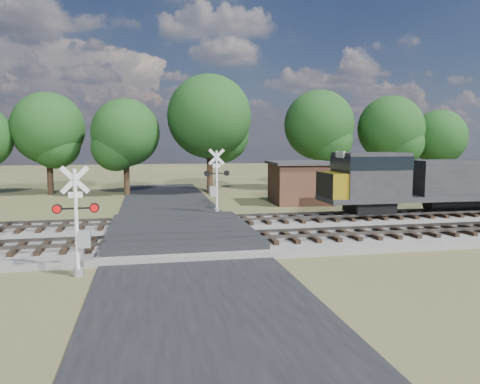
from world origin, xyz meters
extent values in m
plane|color=#484F2A|center=(0.00, 0.00, 0.00)|extent=(160.00, 160.00, 0.00)
cube|color=gray|center=(10.00, 0.50, 0.15)|extent=(140.00, 10.00, 0.30)
cube|color=black|center=(0.00, 0.00, 0.04)|extent=(7.00, 60.00, 0.08)
cube|color=#262628|center=(0.00, 0.50, 0.32)|extent=(7.00, 9.00, 0.62)
cube|color=black|center=(2.00, -2.00, 0.39)|extent=(44.00, 2.60, 0.18)
cube|color=#554F49|center=(10.00, -2.72, 0.55)|extent=(140.00, 0.08, 0.15)
cube|color=#554F49|center=(10.00, -1.28, 0.55)|extent=(140.00, 0.08, 0.15)
cube|color=black|center=(2.00, 3.00, 0.39)|extent=(44.00, 2.60, 0.18)
cube|color=#554F49|center=(10.00, 2.28, 0.55)|extent=(140.00, 0.08, 0.15)
cube|color=#554F49|center=(10.00, 3.72, 0.55)|extent=(140.00, 0.08, 0.15)
cylinder|color=silver|center=(-4.10, -5.49, 1.95)|extent=(0.14, 0.14, 3.91)
cylinder|color=gray|center=(-4.10, -5.49, 0.15)|extent=(0.35, 0.35, 0.29)
cube|color=silver|center=(-4.10, -5.49, 3.52)|extent=(1.02, 0.09, 1.02)
cube|color=silver|center=(-4.10, -5.49, 3.52)|extent=(1.02, 0.09, 1.02)
cube|color=silver|center=(-4.10, -5.49, 2.98)|extent=(0.49, 0.05, 0.21)
cube|color=black|center=(-4.10, -5.49, 2.49)|extent=(1.56, 0.13, 0.06)
cylinder|color=red|center=(-4.73, -5.52, 2.49)|extent=(0.36, 0.11, 0.35)
cylinder|color=red|center=(-3.47, -5.46, 2.49)|extent=(0.36, 0.11, 0.35)
cube|color=gray|center=(-3.86, -5.48, 1.37)|extent=(0.45, 0.31, 0.63)
cylinder|color=silver|center=(3.09, 8.54, 2.13)|extent=(0.15, 0.15, 4.26)
cylinder|color=gray|center=(3.09, 8.54, 0.16)|extent=(0.38, 0.38, 0.32)
cube|color=silver|center=(3.09, 8.54, 3.84)|extent=(1.12, 0.11, 1.12)
cube|color=silver|center=(3.09, 8.54, 3.84)|extent=(1.12, 0.11, 1.12)
cube|color=silver|center=(3.09, 8.54, 3.25)|extent=(0.53, 0.06, 0.23)
cube|color=black|center=(3.09, 8.54, 2.72)|extent=(1.71, 0.16, 0.06)
cylinder|color=red|center=(3.78, 8.58, 2.72)|extent=(0.39, 0.13, 0.38)
cylinder|color=red|center=(2.40, 8.50, 2.72)|extent=(0.39, 0.13, 0.38)
cube|color=gray|center=(2.82, 8.52, 1.49)|extent=(0.50, 0.35, 0.69)
cube|color=#482A1F|center=(10.39, 12.40, 1.54)|extent=(4.63, 4.63, 3.09)
cube|color=#2E2E31|center=(10.39, 12.40, 3.20)|extent=(5.10, 5.10, 0.22)
cylinder|color=black|center=(-10.33, 22.84, 2.34)|extent=(0.56, 0.56, 4.68)
sphere|color=#133D17|center=(-10.33, 22.84, 6.09)|extent=(6.55, 6.55, 6.55)
cylinder|color=black|center=(-3.37, 20.74, 2.18)|extent=(0.56, 0.56, 4.37)
sphere|color=#133D17|center=(-3.37, 20.74, 5.68)|extent=(6.11, 6.11, 6.11)
cylinder|color=black|center=(4.21, 20.40, 2.76)|extent=(0.56, 0.56, 5.52)
sphere|color=#133D17|center=(4.21, 20.40, 7.18)|extent=(7.73, 7.73, 7.73)
cylinder|color=black|center=(15.68, 22.41, 2.52)|extent=(0.56, 0.56, 5.04)
sphere|color=#133D17|center=(15.68, 22.41, 6.55)|extent=(7.06, 7.06, 7.06)
cylinder|color=black|center=(23.01, 21.32, 2.39)|extent=(0.56, 0.56, 4.77)
sphere|color=#133D17|center=(23.01, 21.32, 6.20)|extent=(6.68, 6.68, 6.68)
cylinder|color=black|center=(28.66, 21.47, 2.05)|extent=(0.56, 0.56, 4.10)
sphere|color=#133D17|center=(28.66, 21.47, 5.33)|extent=(5.74, 5.74, 5.74)
camera|label=1|loc=(-1.60, -22.88, 4.87)|focal=35.00mm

